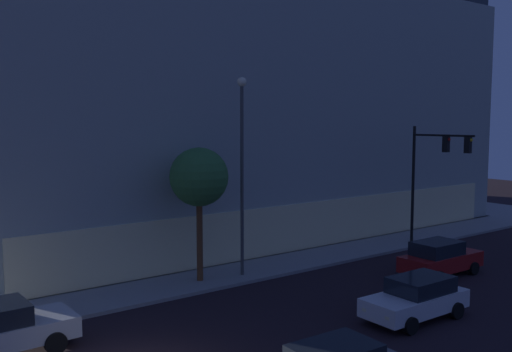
{
  "coord_description": "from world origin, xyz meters",
  "views": [
    {
      "loc": [
        -6.19,
        -14.57,
        7.49
      ],
      "look_at": [
        7.11,
        3.25,
        5.25
      ],
      "focal_mm": 39.85,
      "sensor_mm": 36.0,
      "label": 1
    }
  ],
  "objects": [
    {
      "name": "modern_building",
      "position": [
        15.3,
        24.86,
        9.18
      ],
      "size": [
        36.71,
        31.87,
        18.49
      ],
      "color": "#4C4C51",
      "rests_on": "ground"
    },
    {
      "name": "traffic_light_far_corner",
      "position": [
        21.7,
        5.53,
        4.97
      ],
      "size": [
        0.58,
        3.84,
        6.92
      ],
      "color": "black",
      "rests_on": "sidewalk_corner"
    },
    {
      "name": "street_lamp_sidewalk",
      "position": [
        9.01,
        6.88,
        5.84
      ],
      "size": [
        0.44,
        0.44,
        9.25
      ],
      "color": "#434343",
      "rests_on": "sidewalk_corner"
    },
    {
      "name": "sidewalk_tree",
      "position": [
        6.91,
        7.26,
        4.86
      ],
      "size": [
        2.66,
        2.66,
        6.08
      ],
      "color": "brown",
      "rests_on": "sidewalk_corner"
    },
    {
      "name": "car_white",
      "position": [
        11.03,
        -1.58,
        0.82
      ],
      "size": [
        4.35,
        2.06,
        1.58
      ],
      "color": "silver",
      "rests_on": "ground"
    },
    {
      "name": "car_red",
      "position": [
        16.84,
        1.53,
        0.85
      ],
      "size": [
        4.41,
        2.05,
        1.69
      ],
      "color": "maroon",
      "rests_on": "ground"
    }
  ]
}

